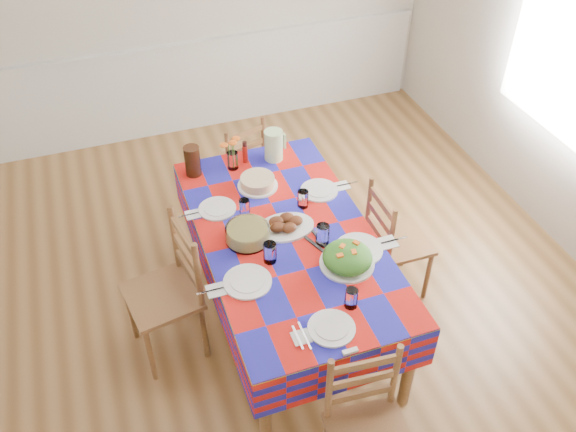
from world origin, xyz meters
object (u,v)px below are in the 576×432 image
object	(u,v)px
chair_far	(238,166)
chair_left	(169,293)
dining_table	(287,244)
chair_near	(368,430)
meat_platter	(285,225)
tea_pitcher	(192,161)
chair_right	(394,242)
green_pitcher	(274,145)

from	to	relation	value
chair_far	chair_left	xyz separation A→B (m)	(-0.80, -1.24, 0.05)
dining_table	chair_near	xyz separation A→B (m)	(0.00, -1.24, -0.22)
chair_far	meat_platter	bearing A→B (deg)	69.44
tea_pitcher	chair_left	size ratio (longest dim) A/B	0.22
chair_near	chair_far	bearing A→B (deg)	94.79
chair_near	chair_right	world-z (taller)	chair_near
green_pitcher	chair_near	size ratio (longest dim) A/B	0.25
dining_table	chair_far	xyz separation A→B (m)	(0.01, 1.24, -0.24)
meat_platter	chair_near	distance (m)	1.34
green_pitcher	chair_right	world-z (taller)	green_pitcher
tea_pitcher	chair_right	bearing A→B (deg)	-34.36
green_pitcher	chair_near	xyz separation A→B (m)	(-0.18, -2.05, -0.42)
chair_right	green_pitcher	bearing A→B (deg)	37.46
dining_table	chair_right	bearing A→B (deg)	0.04
dining_table	tea_pitcher	bearing A→B (deg)	116.65
dining_table	chair_right	size ratio (longest dim) A/B	2.14
dining_table	green_pitcher	xyz separation A→B (m)	(0.18, 0.81, 0.20)
chair_near	chair_far	size ratio (longest dim) A/B	1.04
chair_left	meat_platter	bearing A→B (deg)	83.85
chair_far	chair_left	bearing A→B (deg)	37.02
dining_table	chair_near	distance (m)	1.26
dining_table	chair_left	xyz separation A→B (m)	(-0.78, 0.01, -0.18)
meat_platter	tea_pitcher	world-z (taller)	tea_pitcher
tea_pitcher	chair_far	bearing A→B (deg)	45.02
chair_left	chair_right	world-z (taller)	chair_left
chair_far	green_pitcher	bearing A→B (deg)	90.82
dining_table	chair_left	distance (m)	0.80
tea_pitcher	chair_left	bearing A→B (deg)	-114.63
chair_near	chair_right	xyz separation A→B (m)	(0.78, 1.24, -0.01)
chair_near	chair_right	size ratio (longest dim) A/B	1.02
meat_platter	chair_left	size ratio (longest dim) A/B	0.37
meat_platter	chair_near	bearing A→B (deg)	-90.11
tea_pitcher	chair_right	size ratio (longest dim) A/B	0.24
dining_table	meat_platter	distance (m)	0.13
green_pitcher	chair_far	distance (m)	0.64
meat_platter	chair_near	size ratio (longest dim) A/B	0.40
tea_pitcher	chair_near	bearing A→B (deg)	-78.61
green_pitcher	chair_left	distance (m)	1.31
meat_platter	chair_near	world-z (taller)	chair_near
dining_table	green_pitcher	size ratio (longest dim) A/B	8.51
meat_platter	green_pitcher	size ratio (longest dim) A/B	1.62
green_pitcher	chair_far	bearing A→B (deg)	110.99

